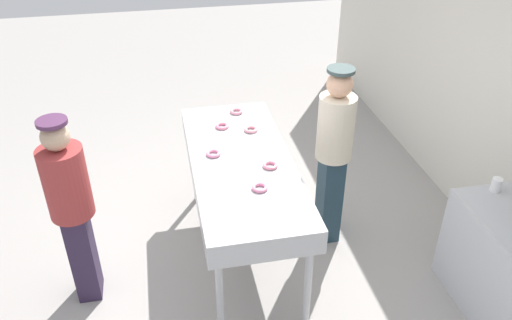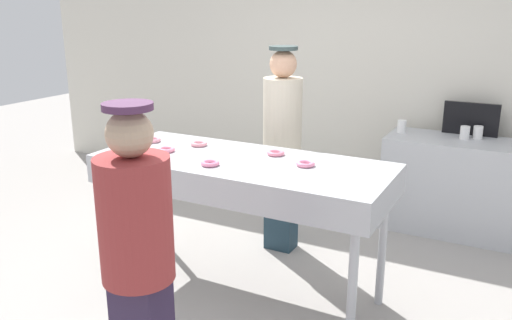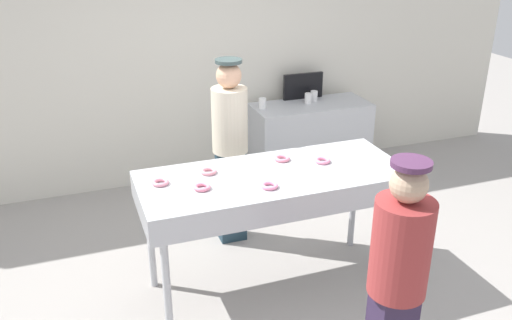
{
  "view_description": "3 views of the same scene",
  "coord_description": "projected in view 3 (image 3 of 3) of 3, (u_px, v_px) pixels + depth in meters",
  "views": [
    {
      "loc": [
        3.48,
        -0.59,
        3.23
      ],
      "look_at": [
        0.03,
        0.11,
        1.01
      ],
      "focal_mm": 36.03,
      "sensor_mm": 36.0,
      "label": 1
    },
    {
      "loc": [
        1.68,
        -2.98,
        2.01
      ],
      "look_at": [
        0.09,
        0.03,
        1.01
      ],
      "focal_mm": 37.33,
      "sensor_mm": 36.0,
      "label": 2
    },
    {
      "loc": [
        -1.37,
        -3.41,
        2.7
      ],
      "look_at": [
        -0.13,
        0.02,
        1.13
      ],
      "focal_mm": 38.1,
      "sensor_mm": 36.0,
      "label": 3
    }
  ],
  "objects": [
    {
      "name": "worker_baker",
      "position": [
        230.0,
        144.0,
        4.75
      ],
      "size": [
        0.31,
        0.31,
        1.7
      ],
      "rotation": [
        0.0,
        0.0,
        3.18
      ],
      "color": "#1E3543",
      "rests_on": "ground"
    },
    {
      "name": "strawberry_donut_0",
      "position": [
        209.0,
        171.0,
        4.04
      ],
      "size": [
        0.17,
        0.17,
        0.03
      ],
      "primitive_type": "torus",
      "rotation": [
        0.0,
        0.0,
        2.51
      ],
      "color": "pink",
      "rests_on": "fryer_conveyor"
    },
    {
      "name": "customer_waiting",
      "position": [
        397.0,
        279.0,
        3.0
      ],
      "size": [
        0.33,
        0.33,
        1.62
      ],
      "rotation": [
        0.0,
        0.0,
        -0.22
      ],
      "color": "#2D203C",
      "rests_on": "ground"
    },
    {
      "name": "ground_plane",
      "position": [
        272.0,
        285.0,
        4.44
      ],
      "size": [
        16.0,
        16.0,
        0.0
      ],
      "primitive_type": "plane",
      "color": "#9E9993"
    },
    {
      "name": "prep_counter",
      "position": [
        310.0,
        140.0,
        6.26
      ],
      "size": [
        1.33,
        0.57,
        0.86
      ],
      "primitive_type": "cube",
      "color": "#B7BABF",
      "rests_on": "ground"
    },
    {
      "name": "strawberry_donut_3",
      "position": [
        160.0,
        182.0,
        3.86
      ],
      "size": [
        0.17,
        0.17,
        0.03
      ],
      "primitive_type": "torus",
      "rotation": [
        0.0,
        0.0,
        0.76
      ],
      "color": "pink",
      "rests_on": "fryer_conveyor"
    },
    {
      "name": "strawberry_donut_1",
      "position": [
        323.0,
        161.0,
        4.22
      ],
      "size": [
        0.17,
        0.17,
        0.03
      ],
      "primitive_type": "torus",
      "rotation": [
        0.0,
        0.0,
        2.12
      ],
      "color": "pink",
      "rests_on": "fryer_conveyor"
    },
    {
      "name": "strawberry_donut_2",
      "position": [
        202.0,
        187.0,
        3.79
      ],
      "size": [
        0.16,
        0.16,
        0.03
      ],
      "primitive_type": "torus",
      "rotation": [
        0.0,
        0.0,
        0.43
      ],
      "color": "pink",
      "rests_on": "fryer_conveyor"
    },
    {
      "name": "paper_cup_1",
      "position": [
        262.0,
        103.0,
        5.93
      ],
      "size": [
        0.08,
        0.08,
        0.11
      ],
      "primitive_type": "cylinder",
      "color": "white",
      "rests_on": "prep_counter"
    },
    {
      "name": "paper_cup_0",
      "position": [
        308.0,
        98.0,
        6.1
      ],
      "size": [
        0.08,
        0.08,
        0.11
      ],
      "primitive_type": "cylinder",
      "color": "white",
      "rests_on": "prep_counter"
    },
    {
      "name": "strawberry_donut_5",
      "position": [
        270.0,
        186.0,
        3.82
      ],
      "size": [
        0.15,
        0.15,
        0.03
      ],
      "primitive_type": "torus",
      "rotation": [
        0.0,
        0.0,
        1.27
      ],
      "color": "pink",
      "rests_on": "fryer_conveyor"
    },
    {
      "name": "paper_cup_2",
      "position": [
        314.0,
        96.0,
        6.19
      ],
      "size": [
        0.08,
        0.08,
        0.11
      ],
      "primitive_type": "cylinder",
      "color": "white",
      "rests_on": "prep_counter"
    },
    {
      "name": "strawberry_donut_4",
      "position": [
        282.0,
        159.0,
        4.26
      ],
      "size": [
        0.17,
        0.17,
        0.03
      ],
      "primitive_type": "torus",
      "rotation": [
        0.0,
        0.0,
        2.07
      ],
      "color": "pink",
      "rests_on": "fryer_conveyor"
    },
    {
      "name": "back_wall",
      "position": [
        195.0,
        55.0,
        5.89
      ],
      "size": [
        8.0,
        0.12,
        2.82
      ],
      "primitive_type": "cube",
      "color": "silver",
      "rests_on": "ground"
    },
    {
      "name": "menu_display",
      "position": [
        303.0,
        86.0,
        6.24
      ],
      "size": [
        0.48,
        0.04,
        0.3
      ],
      "primitive_type": "cube",
      "color": "black",
      "rests_on": "prep_counter"
    },
    {
      "name": "fryer_conveyor",
      "position": [
        273.0,
        185.0,
        4.08
      ],
      "size": [
        2.01,
        0.81,
        1.01
      ],
      "color": "#B7BABF",
      "rests_on": "ground"
    }
  ]
}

